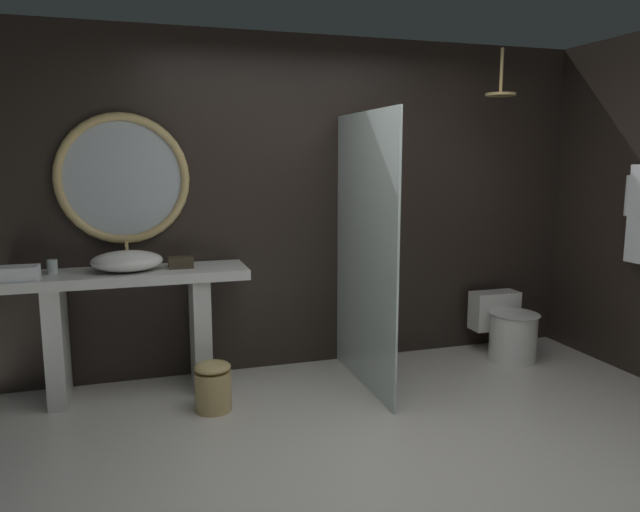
% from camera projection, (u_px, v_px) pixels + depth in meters
% --- Properties ---
extents(ground_plane, '(5.76, 5.76, 0.00)m').
position_uv_depth(ground_plane, '(410.00, 472.00, 3.22)').
color(ground_plane, silver).
extents(back_wall_panel, '(4.80, 0.10, 2.60)m').
position_uv_depth(back_wall_panel, '(310.00, 204.00, 4.80)').
color(back_wall_panel, black).
rests_on(back_wall_panel, ground_plane).
extents(vanity_counter, '(1.64, 0.48, 0.89)m').
position_uv_depth(vanity_counter, '(130.00, 313.00, 4.20)').
color(vanity_counter, silver).
rests_on(vanity_counter, ground_plane).
extents(vessel_sink, '(0.48, 0.39, 0.18)m').
position_uv_depth(vessel_sink, '(127.00, 261.00, 4.13)').
color(vessel_sink, white).
rests_on(vessel_sink, vanity_counter).
extents(tumbler_cup, '(0.07, 0.07, 0.10)m').
position_uv_depth(tumbler_cup, '(52.00, 267.00, 4.05)').
color(tumbler_cup, silver).
rests_on(tumbler_cup, vanity_counter).
extents(tissue_box, '(0.17, 0.13, 0.08)m').
position_uv_depth(tissue_box, '(181.00, 262.00, 4.26)').
color(tissue_box, '#3D3323').
rests_on(tissue_box, vanity_counter).
extents(round_wall_mirror, '(0.93, 0.06, 0.93)m').
position_uv_depth(round_wall_mirror, '(123.00, 179.00, 4.26)').
color(round_wall_mirror, tan).
extents(shower_glass_panel, '(0.02, 1.16, 1.99)m').
position_uv_depth(shower_glass_panel, '(365.00, 252.00, 4.32)').
color(shower_glass_panel, silver).
rests_on(shower_glass_panel, ground_plane).
extents(rain_shower_head, '(0.24, 0.24, 0.36)m').
position_uv_depth(rain_shower_head, '(501.00, 91.00, 4.63)').
color(rain_shower_head, tan).
extents(toilet, '(0.41, 0.60, 0.52)m').
position_uv_depth(toilet, '(507.00, 328.00, 5.03)').
color(toilet, white).
rests_on(toilet, ground_plane).
extents(waste_bin, '(0.24, 0.24, 0.34)m').
position_uv_depth(waste_bin, '(213.00, 386.00, 3.98)').
color(waste_bin, tan).
rests_on(waste_bin, ground_plane).
extents(folded_hand_towel, '(0.24, 0.16, 0.09)m').
position_uv_depth(folded_hand_towel, '(19.00, 273.00, 3.82)').
color(folded_hand_towel, white).
rests_on(folded_hand_towel, vanity_counter).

